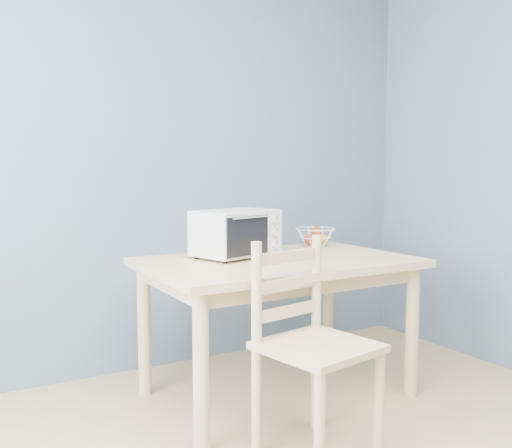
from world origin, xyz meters
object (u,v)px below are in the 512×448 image
fruit_basket (315,236)px  dining_chair (310,349)px  dining_table (278,277)px  toaster_oven (233,233)px

fruit_basket → dining_chair: 1.18m
dining_table → fruit_basket: size_ratio=4.74×
dining_table → fruit_basket: (0.46, 0.31, 0.16)m
fruit_basket → dining_chair: size_ratio=0.32×
fruit_basket → dining_chair: (-0.67, -0.90, -0.36)m
toaster_oven → dining_chair: toaster_oven is taller
dining_table → toaster_oven: 0.34m
dining_chair → toaster_oven: bearing=77.4°
dining_table → dining_chair: (-0.21, -0.60, -0.19)m
toaster_oven → fruit_basket: (0.65, 0.15, -0.07)m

